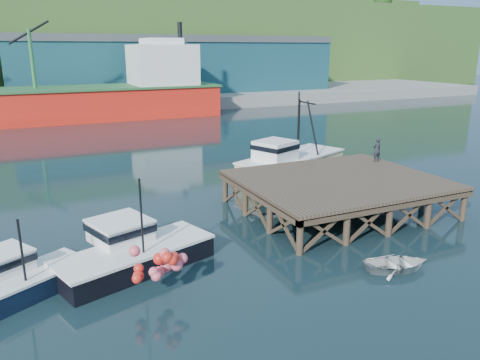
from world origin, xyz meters
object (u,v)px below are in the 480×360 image
boat_navy (15,280)px  dockworker (377,150)px  dinghy (397,264)px  trawler (290,160)px  boat_black (132,251)px

boat_navy → dockworker: dockworker is taller
boat_navy → dinghy: (16.02, -4.89, -0.40)m
dockworker → dinghy: bearing=55.6°
boat_navy → trawler: (19.96, 11.46, 0.67)m
trawler → dockworker: trawler is taller
trawler → dinghy: size_ratio=3.49×
boat_navy → dinghy: size_ratio=1.96×
boat_black → trawler: 18.52m
boat_black → trawler: trawler is taller
boat_navy → boat_black: (4.96, 0.61, 0.12)m
boat_black → trawler: bearing=17.6°
boat_navy → dockworker: size_ratio=3.44×
boat_black → dinghy: boat_black is taller
boat_black → dockworker: (18.69, 5.05, 2.16)m
boat_black → dinghy: (11.06, -5.50, -0.52)m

